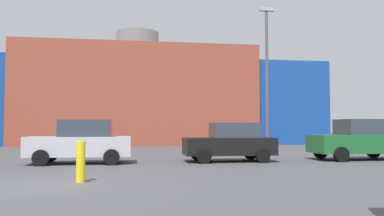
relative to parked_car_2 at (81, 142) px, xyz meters
name	(u,v)px	position (x,y,z in m)	size (l,w,h in m)	color
ground_plane	(37,186)	(-0.35, -6.23, -0.89)	(200.00, 200.00, 0.00)	#47474C
building_backdrop	(137,100)	(2.65, 20.80, 3.23)	(33.63, 11.27, 10.51)	#9E4733
parked_car_2	(81,142)	(0.00, 0.00, 0.00)	(4.15, 2.03, 1.80)	silver
parked_car_3	(230,142)	(6.31, 0.00, -0.05)	(3.90, 1.92, 1.69)	black
parked_car_4	(359,140)	(12.44, 0.00, 0.03)	(4.29, 2.10, 1.86)	#1E662D
bollard_yellow_0	(81,162)	(0.66, -5.79, -0.34)	(0.24, 0.24, 1.11)	yellow
street_lamp	(267,71)	(9.14, 3.12, 3.58)	(0.80, 0.24, 7.90)	#59595E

